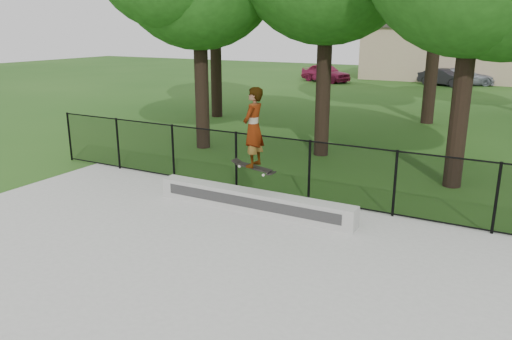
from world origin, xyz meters
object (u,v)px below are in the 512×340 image
at_px(car_a, 326,73).
at_px(car_b, 444,77).
at_px(skater_airborne, 253,129).
at_px(car_c, 464,77).
at_px(grind_ledge, 253,201).

distance_m(car_a, car_b, 8.51).
bearing_deg(skater_airborne, car_a, 107.83).
bearing_deg(car_c, car_b, 108.22).
bearing_deg(car_a, grind_ledge, -142.26).
height_order(car_a, skater_airborne, skater_airborne).
xyz_separation_m(car_b, skater_airborne, (0.38, -28.77, 1.36)).
xyz_separation_m(car_a, car_b, (8.35, 1.63, -0.09)).
height_order(grind_ledge, skater_airborne, skater_airborne).
relative_size(car_c, skater_airborne, 2.04).
distance_m(grind_ledge, car_b, 28.76).
bearing_deg(car_c, car_a, 83.22).
bearing_deg(car_b, grind_ledge, -156.49).
bearing_deg(skater_airborne, car_b, 90.75).
relative_size(car_a, skater_airborne, 2.13).
relative_size(grind_ledge, skater_airborne, 2.56).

